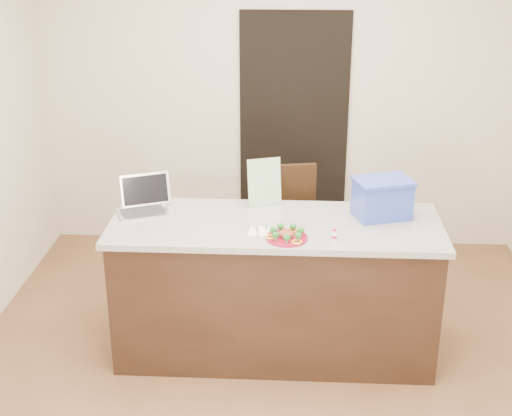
# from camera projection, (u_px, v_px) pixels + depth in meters

# --- Properties ---
(ground) EXTENTS (4.00, 4.00, 0.00)m
(ground) POSITION_uv_depth(u_px,v_px,m) (273.00, 371.00, 4.53)
(ground) COLOR brown
(ground) RESTS_ON ground
(room_shell) EXTENTS (4.00, 4.00, 4.00)m
(room_shell) POSITION_uv_depth(u_px,v_px,m) (276.00, 124.00, 3.91)
(room_shell) COLOR white
(room_shell) RESTS_ON ground
(doorway) EXTENTS (0.90, 0.02, 2.00)m
(doorway) POSITION_uv_depth(u_px,v_px,m) (294.00, 132.00, 5.97)
(doorway) COLOR black
(doorway) RESTS_ON ground
(island) EXTENTS (2.06, 0.76, 0.92)m
(island) POSITION_uv_depth(u_px,v_px,m) (275.00, 288.00, 4.58)
(island) COLOR black
(island) RESTS_ON ground
(plate) EXTENTS (0.25, 0.25, 0.02)m
(plate) POSITION_uv_depth(u_px,v_px,m) (287.00, 237.00, 4.18)
(plate) COLOR maroon
(plate) RESTS_ON island
(meatballs) EXTENTS (0.10, 0.10, 0.04)m
(meatballs) POSITION_uv_depth(u_px,v_px,m) (286.00, 234.00, 4.17)
(meatballs) COLOR brown
(meatballs) RESTS_ON plate
(broccoli) EXTENTS (0.21, 0.20, 0.04)m
(broccoli) POSITION_uv_depth(u_px,v_px,m) (287.00, 231.00, 4.17)
(broccoli) COLOR #154E16
(broccoli) RESTS_ON plate
(pepper_rings) EXTENTS (0.21, 0.22, 0.01)m
(pepper_rings) POSITION_uv_depth(u_px,v_px,m) (287.00, 236.00, 4.18)
(pepper_rings) COLOR #FDFA1A
(pepper_rings) RESTS_ON plate
(napkin) EXTENTS (0.16, 0.16, 0.01)m
(napkin) POSITION_uv_depth(u_px,v_px,m) (261.00, 232.00, 4.28)
(napkin) COLOR white
(napkin) RESTS_ON island
(fork) EXTENTS (0.04, 0.16, 0.00)m
(fork) POSITION_uv_depth(u_px,v_px,m) (258.00, 230.00, 4.29)
(fork) COLOR silver
(fork) RESTS_ON napkin
(knife) EXTENTS (0.02, 0.18, 0.01)m
(knife) POSITION_uv_depth(u_px,v_px,m) (266.00, 232.00, 4.26)
(knife) COLOR silver
(knife) RESTS_ON napkin
(yogurt_bottle) EXTENTS (0.03, 0.03, 0.07)m
(yogurt_bottle) POSITION_uv_depth(u_px,v_px,m) (334.00, 236.00, 4.16)
(yogurt_bottle) COLOR white
(yogurt_bottle) RESTS_ON island
(laptop) EXTENTS (0.38, 0.36, 0.23)m
(laptop) POSITION_uv_depth(u_px,v_px,m) (144.00, 201.00, 4.58)
(laptop) COLOR silver
(laptop) RESTS_ON island
(leaflet) EXTENTS (0.23, 0.12, 0.31)m
(leaflet) POSITION_uv_depth(u_px,v_px,m) (264.00, 182.00, 4.62)
(leaflet) COLOR silver
(leaflet) RESTS_ON island
(blue_box) EXTENTS (0.41, 0.34, 0.25)m
(blue_box) POSITION_uv_depth(u_px,v_px,m) (382.00, 198.00, 4.45)
(blue_box) COLOR #2E42A7
(blue_box) RESTS_ON island
(chair) EXTENTS (0.52, 0.52, 1.01)m
(chair) POSITION_uv_depth(u_px,v_px,m) (285.00, 226.00, 5.23)
(chair) COLOR black
(chair) RESTS_ON ground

